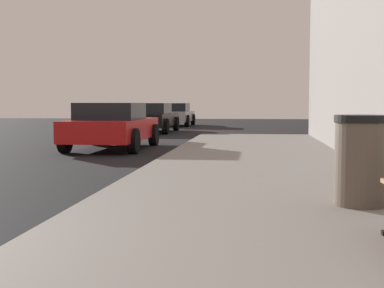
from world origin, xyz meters
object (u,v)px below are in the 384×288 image
car_black (151,117)px  trash_bin (361,160)px  car_silver (175,114)px  car_red (112,126)px

car_black → trash_bin: bearing=-71.4°
car_black → car_silver: 6.69m
car_silver → car_black: bearing=-90.4°
car_red → car_silver: 15.28m
trash_bin → car_red: bearing=121.2°
trash_bin → car_silver: size_ratio=0.23×
trash_bin → car_red: 9.73m
trash_bin → car_silver: car_silver is taller
car_red → car_black: same height
car_red → car_silver: size_ratio=0.97×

